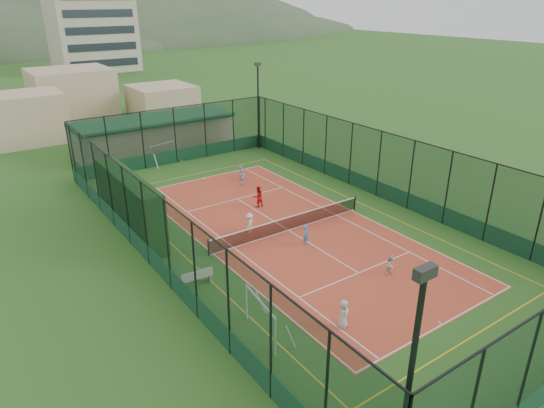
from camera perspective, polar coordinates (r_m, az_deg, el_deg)
The scene contains 19 objects.
ground at distance 31.29m, azimuth 1.97°, elevation -3.12°, with size 300.00×300.00×0.00m, color #316422.
court_slab at distance 31.28m, azimuth 1.97°, elevation -3.11°, with size 11.17×23.97×0.01m, color #CA452D.
tennis_net at distance 31.06m, azimuth 1.98°, elevation -2.24°, with size 11.67×0.12×1.06m, color black, non-canonical shape.
perimeter_fence at distance 30.26m, azimuth 2.03°, elevation 1.13°, with size 18.12×34.12×5.00m, color black, non-canonical shape.
floodlight_sw at distance 14.03m, azimuth 15.50°, elevation -21.81°, with size 0.60×0.26×8.25m, color black, non-canonical shape.
floodlight_ne at distance 47.59m, azimuth -1.64°, elevation 11.38°, with size 0.60×0.26×8.25m, color black, non-canonical shape.
clubhouse at distance 49.07m, azimuth -13.67°, elevation 8.04°, with size 15.20×7.20×3.15m, color tan, non-canonical shape.
hedge_left at distance 31.58m, azimuth -16.37°, elevation -0.05°, with size 1.31×8.71×3.81m, color black.
white_bench at distance 25.72m, azimuth -8.96°, elevation -8.47°, with size 1.72×0.47×0.97m, color white, non-canonical shape.
futsal_goal_near at distance 21.69m, azimuth -1.43°, elevation -13.37°, with size 0.85×2.92×1.89m, color white, non-canonical shape.
futsal_goal_far at distance 44.85m, azimuth -12.71°, elevation 5.81°, with size 2.77×0.80×1.79m, color white, non-canonical shape.
child_near_left at distance 22.60m, azimuth 8.40°, elevation -12.68°, with size 0.68×0.44×1.40m, color silver.
child_near_mid at distance 29.33m, azimuth 4.03°, elevation -3.68°, with size 0.45×0.30×1.24m, color #4680C7.
child_near_right at distance 27.04m, azimuth 13.81°, elevation -6.99°, with size 0.55×0.43×1.12m, color silver.
child_far_left at distance 30.76m, azimuth -2.66°, elevation -2.23°, with size 0.85×0.49×1.31m, color white.
child_far_right at distance 38.54m, azimuth -3.48°, elevation 3.14°, with size 0.78×0.32×1.33m, color silver.
child_far_back at distance 39.90m, azimuth -3.70°, elevation 3.72°, with size 1.08×0.34×1.17m, color silver.
coach at distance 34.46m, azimuth -1.65°, elevation 0.88°, with size 0.75×0.59×1.55m, color red.
tennis_balls at distance 33.21m, azimuth 3.24°, elevation -1.43°, with size 6.04×1.54×0.07m.
Camera 1 is at (-16.87, -22.40, 13.86)m, focal length 32.00 mm.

